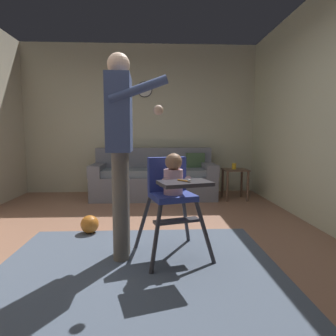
{
  "coord_description": "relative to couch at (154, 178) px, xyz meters",
  "views": [
    {
      "loc": [
        0.26,
        -2.62,
        1.09
      ],
      "look_at": [
        0.39,
        0.14,
        0.77
      ],
      "focal_mm": 30.59,
      "sensor_mm": 36.0,
      "label": 1
    }
  ],
  "objects": [
    {
      "name": "wall_clock",
      "position": [
        -0.18,
        0.48,
        1.61
      ],
      "size": [
        0.29,
        0.04,
        0.29
      ],
      "color": "white"
    },
    {
      "name": "area_rug",
      "position": [
        -0.13,
        -2.98,
        -0.33
      ],
      "size": [
        2.33,
        2.32,
        0.01
      ],
      "primitive_type": "cube",
      "color": "#4E5A6C",
      "rests_on": "ground"
    },
    {
      "name": "wall_far",
      "position": [
        -0.26,
        0.52,
        1.06
      ],
      "size": [
        5.15,
        0.06,
        2.78
      ],
      "primitive_type": "cube",
      "color": "beige",
      "rests_on": "ground"
    },
    {
      "name": "adult_standing",
      "position": [
        -0.29,
        -2.52,
        0.68
      ],
      "size": [
        0.52,
        0.49,
        1.77
      ],
      "rotation": [
        0.0,
        0.0,
        0.02
      ],
      "color": "#676056",
      "rests_on": "ground"
    },
    {
      "name": "toy_ball",
      "position": [
        -0.72,
        -1.88,
        -0.23
      ],
      "size": [
        0.2,
        0.2,
        0.2
      ],
      "primitive_type": "sphere",
      "color": "orange",
      "rests_on": "ground"
    },
    {
      "name": "sippy_cup",
      "position": [
        1.35,
        -0.27,
        0.24
      ],
      "size": [
        0.07,
        0.07,
        0.1
      ],
      "primitive_type": "cylinder",
      "color": "gold",
      "rests_on": "side_table"
    },
    {
      "name": "ground",
      "position": [
        -0.26,
        -2.39,
        -0.38
      ],
      "size": [
        5.95,
        7.37,
        0.1
      ],
      "primitive_type": "cube",
      "color": "#9B6C55"
    },
    {
      "name": "couch",
      "position": [
        0.0,
        0.0,
        0.0
      ],
      "size": [
        2.12,
        0.86,
        0.86
      ],
      "rotation": [
        0.0,
        0.0,
        -1.57
      ],
      "color": "slate",
      "rests_on": "ground"
    },
    {
      "name": "side_table",
      "position": [
        1.37,
        -0.27,
        0.05
      ],
      "size": [
        0.4,
        0.4,
        0.52
      ],
      "color": "brown",
      "rests_on": "ground"
    },
    {
      "name": "high_chair",
      "position": [
        0.16,
        -2.52,
        0.31
      ],
      "size": [
        0.74,
        0.83,
        0.94
      ],
      "rotation": [
        0.0,
        0.0,
        -1.29
      ],
      "color": "#343238",
      "rests_on": "ground"
    }
  ]
}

